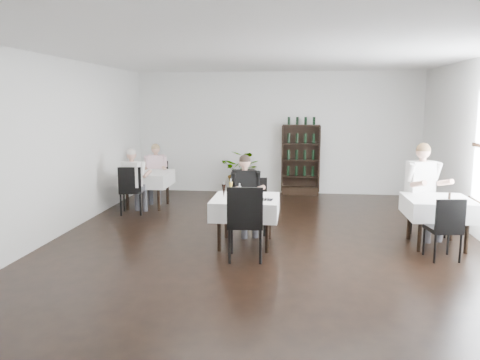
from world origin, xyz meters
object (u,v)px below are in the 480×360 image
Objects in this scene: main_table at (246,207)px; diner_main at (246,189)px; wine_shelf at (301,160)px; potted_tree at (243,172)px.

main_table is 0.66m from diner_main.
potted_tree is at bearing -174.70° from wine_shelf.
wine_shelf is 1.70× the size of main_table.
diner_main is at bearing -104.68° from wine_shelf.
potted_tree is 3.59m from diner_main.
main_table is at bearing -101.78° from wine_shelf.
wine_shelf reaches higher than potted_tree.
main_table is at bearing -83.99° from diner_main.
wine_shelf is 1.60× the size of potted_tree.
diner_main reaches higher than main_table.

